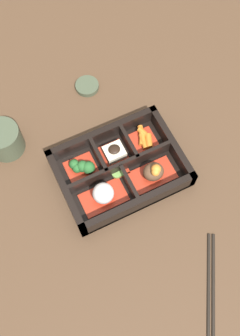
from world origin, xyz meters
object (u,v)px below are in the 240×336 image
at_px(tea_cup, 4,139).
at_px(sauce_dish, 87,86).
at_px(chopsticks, 211,286).
at_px(bowl_rice, 103,194).

bearing_deg(tea_cup, sauce_dish, -163.04).
height_order(tea_cup, chopsticks, tea_cup).
height_order(bowl_rice, tea_cup, tea_cup).
height_order(bowl_rice, chopsticks, bowl_rice).
distance_m(chopsticks, sauce_dish, 0.53).
height_order(chopsticks, sauce_dish, sauce_dish).
relative_size(bowl_rice, tea_cup, 1.22).
relative_size(bowl_rice, sauce_dish, 1.70).
bearing_deg(sauce_dish, bowl_rice, 73.02).
bearing_deg(tea_cup, chopsticks, 118.81).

